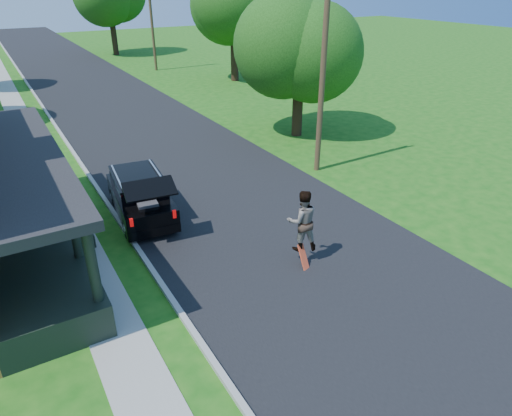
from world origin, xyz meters
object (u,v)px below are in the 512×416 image
black_suv (140,196)px  utility_pole_near (324,61)px  skateboarder (302,221)px  tree_right_near (299,42)px

black_suv → utility_pole_near: utility_pole_near is taller
black_suv → utility_pole_near: 8.70m
skateboarder → tree_right_near: tree_right_near is taller
black_suv → skateboarder: (3.13, -5.06, 0.54)m
black_suv → skateboarder: bearing=-52.3°
black_suv → tree_right_near: tree_right_near is taller
skateboarder → utility_pole_near: 7.85m
black_suv → tree_right_near: bearing=32.0°
skateboarder → utility_pole_near: size_ratio=0.21×
utility_pole_near → skateboarder: bearing=-124.4°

